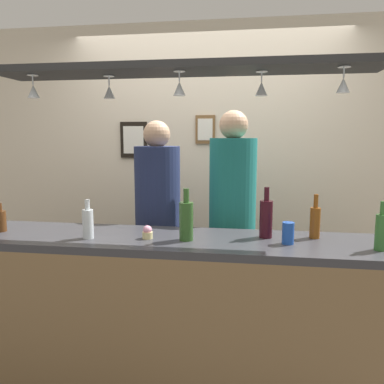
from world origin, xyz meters
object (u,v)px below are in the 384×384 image
(bottle_beer_brown_stubby, at_px, (0,220))
(drink_can, at_px, (288,233))
(person_middle_navy_shirt, at_px, (158,210))
(bottle_champagne_green, at_px, (186,220))
(cupcake, at_px, (147,233))
(person_right_teal_shirt, at_px, (232,207))
(picture_frame_crest, at_px, (205,129))
(bottle_beer_green_import, at_px, (381,231))
(bottle_wine_dark_red, at_px, (266,218))
(bottle_beer_amber_tall, at_px, (315,221))
(picture_frame_caricature, at_px, (134,140))
(bottle_soda_clear, at_px, (88,223))

(bottle_beer_brown_stubby, distance_m, drink_can, 1.76)
(person_middle_navy_shirt, relative_size, bottle_champagne_green, 5.61)
(drink_can, xyz_separation_m, cupcake, (-0.80, -0.01, -0.03))
(bottle_beer_brown_stubby, bearing_deg, person_right_teal_shirt, 23.88)
(drink_can, xyz_separation_m, picture_frame_crest, (-0.63, 1.44, 0.59))
(person_right_teal_shirt, distance_m, bottle_beer_green_import, 1.06)
(bottle_beer_brown_stubby, xyz_separation_m, bottle_wine_dark_red, (1.64, 0.10, 0.05))
(cupcake, bearing_deg, bottle_beer_amber_tall, 9.39)
(bottle_champagne_green, distance_m, picture_frame_caricature, 1.69)
(person_middle_navy_shirt, height_order, bottle_beer_green_import, person_middle_navy_shirt)
(bottle_beer_green_import, height_order, picture_frame_caricature, picture_frame_caricature)
(bottle_champagne_green, bearing_deg, person_right_teal_shirt, 70.43)
(cupcake, bearing_deg, drink_can, 0.62)
(bottle_wine_dark_red, relative_size, cupcake, 3.85)
(picture_frame_caricature, bearing_deg, bottle_champagne_green, -62.62)
(bottle_soda_clear, xyz_separation_m, bottle_wine_dark_red, (1.03, 0.18, 0.03))
(bottle_beer_amber_tall, xyz_separation_m, picture_frame_crest, (-0.80, 1.29, 0.56))
(bottle_beer_brown_stubby, distance_m, picture_frame_crest, 1.90)
(person_right_teal_shirt, xyz_separation_m, bottle_champagne_green, (-0.23, -0.65, 0.03))
(picture_frame_crest, xyz_separation_m, picture_frame_caricature, (-0.69, 0.00, -0.10))
(bottle_soda_clear, bearing_deg, bottle_beer_brown_stubby, 173.07)
(bottle_champagne_green, height_order, cupcake, bottle_champagne_green)
(bottle_soda_clear, height_order, bottle_champagne_green, bottle_champagne_green)
(person_right_teal_shirt, relative_size, bottle_champagne_green, 5.83)
(bottle_beer_brown_stubby, bearing_deg, picture_frame_crest, 51.78)
(bottle_beer_green_import, bearing_deg, person_middle_navy_shirt, 153.01)
(person_right_teal_shirt, height_order, picture_frame_crest, picture_frame_crest)
(person_right_teal_shirt, relative_size, bottle_soda_clear, 7.61)
(bottle_wine_dark_red, bearing_deg, bottle_soda_clear, -170.16)
(bottle_beer_amber_tall, bearing_deg, bottle_beer_brown_stubby, -176.02)
(bottle_beer_green_import, xyz_separation_m, picture_frame_caricature, (-1.79, 1.49, 0.46))
(person_middle_navy_shirt, relative_size, picture_frame_caricature, 4.95)
(person_right_teal_shirt, relative_size, bottle_beer_brown_stubby, 9.72)
(bottle_beer_green_import, relative_size, bottle_champagne_green, 0.87)
(bottle_wine_dark_red, distance_m, picture_frame_caricature, 1.84)
(bottle_beer_amber_tall, bearing_deg, bottle_soda_clear, -170.97)
(person_middle_navy_shirt, relative_size, bottle_beer_brown_stubby, 9.35)
(bottle_beer_amber_tall, bearing_deg, drink_can, -137.70)
(person_right_teal_shirt, xyz_separation_m, bottle_beer_green_import, (0.80, -0.70, 0.02))
(bottle_wine_dark_red, bearing_deg, person_right_teal_shirt, 112.92)
(picture_frame_caricature, bearing_deg, bottle_beer_brown_stubby, -106.95)
(bottle_wine_dark_red, relative_size, picture_frame_caricature, 0.88)
(person_middle_navy_shirt, xyz_separation_m, drink_can, (0.90, -0.64, 0.02))
(person_right_teal_shirt, bearing_deg, person_middle_navy_shirt, 180.00)
(bottle_champagne_green, height_order, drink_can, bottle_champagne_green)
(drink_can, bearing_deg, person_middle_navy_shirt, 144.35)
(bottle_beer_amber_tall, distance_m, cupcake, 0.98)
(picture_frame_crest, bearing_deg, bottle_champagne_green, -87.48)
(bottle_beer_green_import, distance_m, bottle_beer_amber_tall, 0.36)
(person_right_teal_shirt, height_order, bottle_beer_green_import, person_right_teal_shirt)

